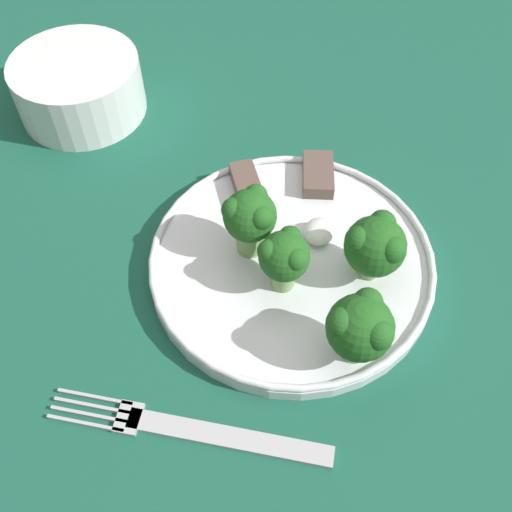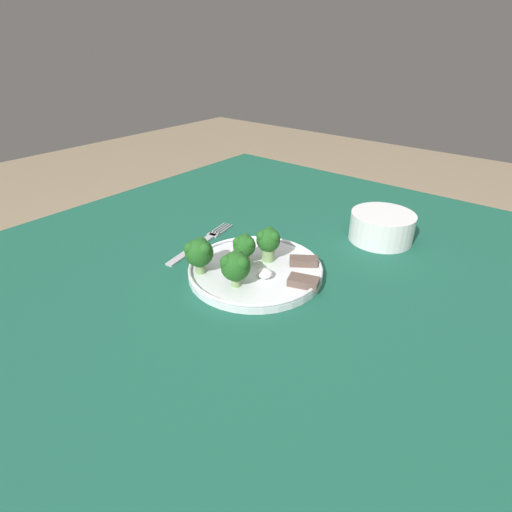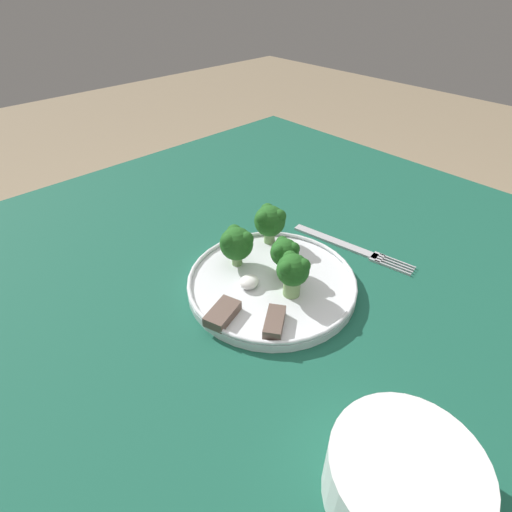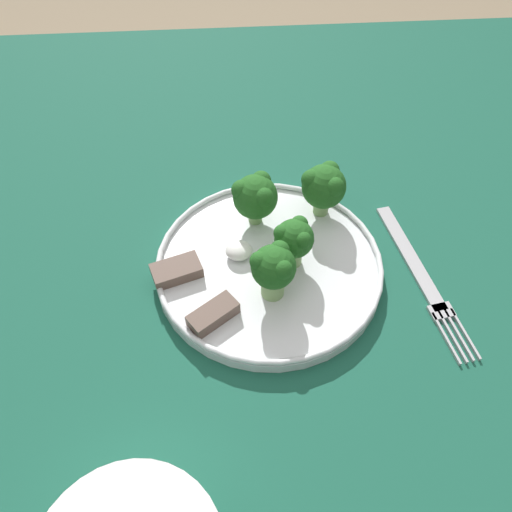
{
  "view_description": "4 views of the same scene",
  "coord_description": "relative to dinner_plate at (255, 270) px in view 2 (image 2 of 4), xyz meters",
  "views": [
    {
      "loc": [
        -0.33,
        -0.11,
        1.14
      ],
      "look_at": [
        -0.07,
        -0.01,
        0.76
      ],
      "focal_mm": 42.0,
      "sensor_mm": 36.0,
      "label": 1
    },
    {
      "loc": [
        0.33,
        -0.51,
        1.1
      ],
      "look_at": [
        -0.06,
        -0.02,
        0.75
      ],
      "focal_mm": 28.0,
      "sensor_mm": 36.0,
      "label": 2
    },
    {
      "loc": [
        0.26,
        0.26,
        1.1
      ],
      "look_at": [
        -0.04,
        -0.06,
        0.77
      ],
      "focal_mm": 28.0,
      "sensor_mm": 36.0,
      "label": 3
    },
    {
      "loc": [
        -0.01,
        0.28,
        1.15
      ],
      "look_at": [
        -0.03,
        -0.02,
        0.77
      ],
      "focal_mm": 35.0,
      "sensor_mm": 36.0,
      "label": 4
    }
  ],
  "objects": [
    {
      "name": "broccoli_floret_center_left",
      "position": [
        0.01,
        -0.06,
        0.04
      ],
      "size": [
        0.05,
        0.05,
        0.06
      ],
      "color": "#7FA866",
      "rests_on": "dinner_plate"
    },
    {
      "name": "meat_slice_front_slice",
      "position": [
        0.1,
        0.01,
        0.01
      ],
      "size": [
        0.06,
        0.04,
        0.01
      ],
      "color": "brown",
      "rests_on": "dinner_plate"
    },
    {
      "name": "meat_slice_middle_slice",
      "position": [
        0.06,
        0.06,
        0.01
      ],
      "size": [
        0.05,
        0.05,
        0.01
      ],
      "color": "brown",
      "rests_on": "dinner_plate"
    },
    {
      "name": "cream_bowl",
      "position": [
        0.12,
        0.27,
        0.02
      ],
      "size": [
        0.13,
        0.13,
        0.06
      ],
      "color": "white",
      "rests_on": "table"
    },
    {
      "name": "fork",
      "position": [
        -0.16,
        0.02,
        -0.01
      ],
      "size": [
        0.05,
        0.21,
        0.0
      ],
      "color": "#B2B2B7",
      "rests_on": "table"
    },
    {
      "name": "table",
      "position": [
        0.05,
        0.04,
        -0.1
      ],
      "size": [
        1.18,
        1.15,
        0.72
      ],
      "color": "#195642",
      "rests_on": "ground_plane"
    },
    {
      "name": "broccoli_floret_near_rim_left",
      "position": [
        -0.0,
        0.04,
        0.04
      ],
      "size": [
        0.04,
        0.04,
        0.06
      ],
      "color": "#7FA866",
      "rests_on": "dinner_plate"
    },
    {
      "name": "ground_plane",
      "position": [
        0.05,
        0.04,
        -0.73
      ],
      "size": [
        8.0,
        8.0,
        0.0
      ],
      "primitive_type": "plane",
      "color": "#9E896B"
    },
    {
      "name": "sauce_dollop",
      "position": [
        0.03,
        -0.01,
        0.01
      ],
      "size": [
        0.03,
        0.03,
        0.02
      ],
      "color": "white",
      "rests_on": "dinner_plate"
    },
    {
      "name": "broccoli_floret_back_left",
      "position": [
        -0.07,
        -0.07,
        0.04
      ],
      "size": [
        0.05,
        0.05,
        0.06
      ],
      "color": "#7FA866",
      "rests_on": "dinner_plate"
    },
    {
      "name": "dinner_plate",
      "position": [
        0.0,
        0.0,
        0.0
      ],
      "size": [
        0.24,
        0.24,
        0.02
      ],
      "color": "white",
      "rests_on": "table"
    },
    {
      "name": "broccoli_floret_front_left",
      "position": [
        -0.02,
        -0.0,
        0.04
      ],
      "size": [
        0.04,
        0.04,
        0.06
      ],
      "color": "#7FA866",
      "rests_on": "dinner_plate"
    }
  ]
}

